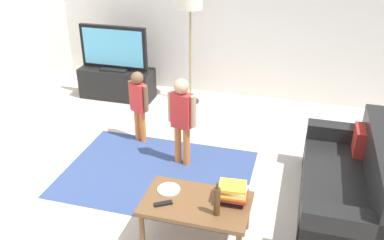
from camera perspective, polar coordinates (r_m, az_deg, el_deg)
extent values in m
plane|color=beige|center=(4.72, -1.99, -10.27)|extent=(7.80, 7.80, 0.00)
cube|color=silver|center=(6.84, 5.59, 14.20)|extent=(6.00, 0.12, 2.70)
cube|color=#33477A|center=(5.09, -4.77, -7.19)|extent=(2.20, 1.60, 0.01)
cube|color=black|center=(7.05, -10.08, 4.93)|extent=(1.20, 0.44, 0.50)
cube|color=black|center=(7.07, -10.15, 3.66)|extent=(1.10, 0.32, 0.03)
cube|color=black|center=(6.94, -10.32, 6.89)|extent=(0.44, 0.28, 0.03)
cube|color=black|center=(6.83, -10.57, 9.68)|extent=(1.10, 0.07, 0.68)
cube|color=#59B2D8|center=(6.80, -10.70, 9.59)|extent=(1.00, 0.01, 0.58)
cube|color=black|center=(4.66, 19.51, -9.46)|extent=(0.80, 1.80, 0.42)
cube|color=black|center=(4.58, 23.68, -7.61)|extent=(0.20, 1.80, 0.86)
cube|color=black|center=(5.29, 19.38, -3.62)|extent=(0.80, 0.20, 0.60)
cube|color=#B22823|center=(4.96, 21.64, -2.67)|extent=(0.10, 0.32, 0.32)
cylinder|color=#262626|center=(6.87, -0.21, 2.59)|extent=(0.28, 0.28, 0.02)
cylinder|color=#99844C|center=(6.60, -0.22, 8.52)|extent=(0.03, 0.03, 1.50)
cylinder|color=orange|center=(5.73, -7.40, -0.59)|extent=(0.07, 0.07, 0.45)
cylinder|color=orange|center=(5.66, -6.65, -0.91)|extent=(0.07, 0.07, 0.45)
cube|color=red|center=(5.51, -7.27, 3.07)|extent=(0.24, 0.19, 0.38)
sphere|color=brown|center=(5.41, -7.43, 5.69)|extent=(0.16, 0.16, 0.16)
cylinder|color=brown|center=(5.60, -8.26, 3.60)|extent=(0.06, 0.06, 0.34)
cylinder|color=brown|center=(5.41, -6.27, 2.89)|extent=(0.06, 0.06, 0.34)
cylinder|color=orange|center=(5.17, -1.91, -3.25)|extent=(0.08, 0.08, 0.50)
cylinder|color=orange|center=(5.12, -0.75, -3.59)|extent=(0.08, 0.08, 0.50)
cube|color=red|center=(4.92, -1.39, 1.28)|extent=(0.26, 0.18, 0.43)
sphere|color=tan|center=(4.80, -1.43, 4.57)|extent=(0.18, 0.18, 0.18)
cylinder|color=tan|center=(4.99, -2.92, 1.88)|extent=(0.07, 0.07, 0.39)
cylinder|color=tan|center=(4.84, 0.18, 1.13)|extent=(0.07, 0.07, 0.39)
cube|color=brown|center=(3.97, 0.56, -11.23)|extent=(1.00, 0.60, 0.04)
cylinder|color=brown|center=(4.04, -6.79, -14.54)|extent=(0.05, 0.05, 0.38)
cylinder|color=brown|center=(4.40, -4.35, -10.42)|extent=(0.05, 0.05, 0.38)
cylinder|color=brown|center=(4.23, 7.48, -12.36)|extent=(0.05, 0.05, 0.38)
cube|color=black|center=(3.99, 5.42, -10.57)|extent=(0.25, 0.20, 0.03)
cube|color=#388C4C|center=(3.97, 5.33, -10.23)|extent=(0.26, 0.17, 0.03)
cube|color=red|center=(3.94, 5.61, -10.07)|extent=(0.27, 0.23, 0.03)
cube|color=orange|center=(3.91, 5.51, -9.79)|extent=(0.27, 0.23, 0.03)
cube|color=white|center=(3.92, 5.49, -9.25)|extent=(0.28, 0.20, 0.03)
cube|color=yellow|center=(3.90, 5.51, -8.91)|extent=(0.26, 0.22, 0.03)
cylinder|color=#4C3319|center=(3.75, 3.39, -10.97)|extent=(0.06, 0.06, 0.28)
cylinder|color=#4C3319|center=(3.64, 3.46, -8.88)|extent=(0.02, 0.02, 0.06)
cube|color=black|center=(3.93, -3.92, -11.22)|extent=(0.17, 0.13, 0.02)
cylinder|color=white|center=(4.10, -3.17, -9.37)|extent=(0.22, 0.22, 0.02)
cube|color=silver|center=(4.09, -2.91, -9.29)|extent=(0.13, 0.09, 0.01)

